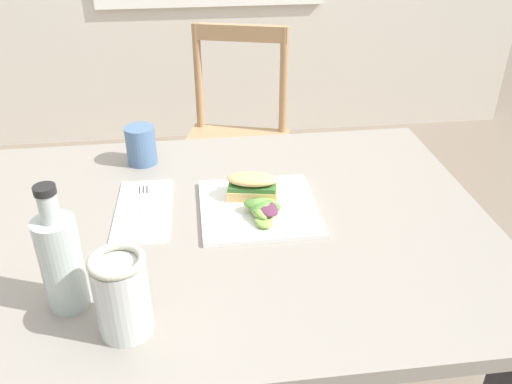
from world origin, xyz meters
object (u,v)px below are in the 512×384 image
mason_jar_iced_tea (123,298)px  cup_extra_side (141,145)px  dining_table (218,276)px  sandwich_half_front (252,185)px  bottle_cold_brew (62,266)px  fork_on_napkin (143,204)px  chair_wooden_far (235,143)px  plate_lunch (258,208)px

mason_jar_iced_tea → cup_extra_side: mason_jar_iced_tea is taller
dining_table → sandwich_half_front: (0.09, 0.08, 0.18)m
bottle_cold_brew → mason_jar_iced_tea: bottle_cold_brew is taller
sandwich_half_front → bottle_cold_brew: size_ratio=0.52×
fork_on_napkin → mason_jar_iced_tea: bearing=-90.9°
cup_extra_side → fork_on_napkin: bearing=-86.8°
chair_wooden_far → plate_lunch: chair_wooden_far is taller
sandwich_half_front → mason_jar_iced_tea: bearing=-124.1°
plate_lunch → sandwich_half_front: 0.05m
plate_lunch → sandwich_half_front: (-0.01, 0.04, 0.03)m
chair_wooden_far → fork_on_napkin: 0.99m
chair_wooden_far → mason_jar_iced_tea: size_ratio=6.23×
sandwich_half_front → fork_on_napkin: size_ratio=0.63×
chair_wooden_far → cup_extra_side: (-0.29, -0.69, 0.34)m
bottle_cold_brew → cup_extra_side: bottle_cold_brew is taller
plate_lunch → mason_jar_iced_tea: 0.41m
chair_wooden_far → cup_extra_side: bearing=-112.6°
chair_wooden_far → bottle_cold_brew: (-0.38, -1.19, 0.37)m
dining_table → sandwich_half_front: 0.21m
chair_wooden_far → cup_extra_side: chair_wooden_far is taller
sandwich_half_front → fork_on_napkin: 0.24m
fork_on_napkin → bottle_cold_brew: bottle_cold_brew is taller
bottle_cold_brew → plate_lunch: bearing=35.4°
fork_on_napkin → bottle_cold_brew: (-0.10, -0.29, 0.07)m
chair_wooden_far → fork_on_napkin: (-0.28, -0.90, 0.30)m
plate_lunch → fork_on_napkin: bearing=169.7°
dining_table → cup_extra_side: bearing=118.7°
plate_lunch → mason_jar_iced_tea: bearing=-128.1°
mason_jar_iced_tea → sandwich_half_front: bearing=55.9°
dining_table → cup_extra_side: cup_extra_side is taller
chair_wooden_far → sandwich_half_front: 0.96m
mason_jar_iced_tea → bottle_cold_brew: bearing=143.9°
fork_on_napkin → cup_extra_side: size_ratio=1.98×
chair_wooden_far → plate_lunch: 0.99m
dining_table → cup_extra_side: 0.38m
dining_table → bottle_cold_brew: bearing=-140.8°
plate_lunch → bottle_cold_brew: (-0.35, -0.24, 0.07)m
dining_table → bottle_cold_brew: (-0.25, -0.20, 0.22)m
fork_on_napkin → cup_extra_side: bearing=93.2°
dining_table → cup_extra_side: (-0.16, 0.29, 0.19)m
chair_wooden_far → bottle_cold_brew: size_ratio=3.89×
dining_table → fork_on_napkin: 0.22m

